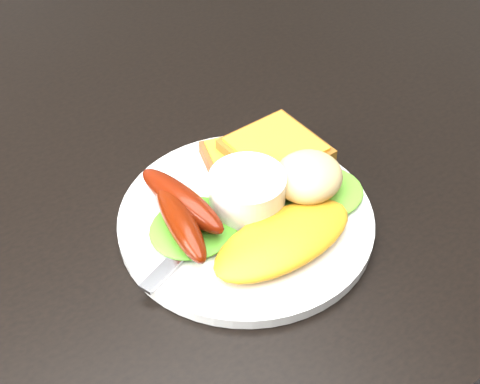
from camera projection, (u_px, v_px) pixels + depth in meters
The scene contains 12 objects.
dining_table at pixel (183, 130), 0.74m from camera, with size 1.20×0.80×0.04m, color black.
plate at pixel (246, 219), 0.60m from camera, with size 0.23×0.23×0.01m, color white.
lettuce_left at pixel (194, 227), 0.58m from camera, with size 0.08×0.07×0.01m, color #408D18.
lettuce_right at pixel (321, 192), 0.62m from camera, with size 0.08×0.07×0.01m, color #44A31C.
omelette at pixel (283, 239), 0.56m from camera, with size 0.14×0.06×0.02m, color gold.
sausage_a at pixel (180, 222), 0.56m from camera, with size 0.02×0.10×0.02m, color #680B06.
sausage_b at pixel (181, 200), 0.58m from camera, with size 0.03×0.11×0.03m, color #6F0A09.
ramekin at pixel (247, 194), 0.59m from camera, with size 0.07×0.07×0.04m, color white.
toast_a at pixel (248, 163), 0.64m from camera, with size 0.08×0.08×0.01m, color brown.
toast_b at pixel (276, 151), 0.63m from camera, with size 0.08×0.08×0.01m, color #973C16.
potato_salad at pixel (308, 177), 0.60m from camera, with size 0.07×0.06×0.04m, color beige.
fork at pixel (204, 231), 0.58m from camera, with size 0.16×0.01×0.00m, color #ADAFB7.
Camera 1 is at (-0.26, -0.53, 1.19)m, focal length 50.00 mm.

